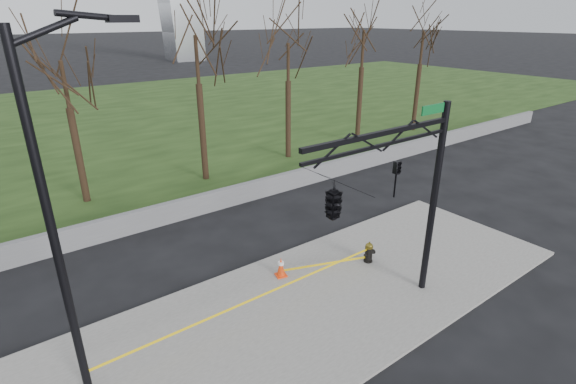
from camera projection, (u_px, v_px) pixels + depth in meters
ground at (313, 306)px, 12.97m from camera, size 500.00×500.00×0.00m
sidewalk at (313, 304)px, 12.95m from camera, size 18.00×6.00×0.10m
grass_strip at (77, 123)px, 35.17m from camera, size 120.00×40.00×0.06m
guardrail at (195, 206)px, 18.73m from camera, size 60.00×0.30×0.90m
tree_row at (141, 112)px, 20.07m from camera, size 44.97×4.00×7.93m
fire_hydrant at (369, 252)px, 15.01m from camera, size 0.48×0.31×0.77m
traffic_cone at (281, 267)px, 14.18m from camera, size 0.43×0.43×0.68m
street_light at (59, 205)px, 8.36m from camera, size 2.39×0.48×8.21m
traffic_signal_mast at (357, 192)px, 10.40m from camera, size 5.10×2.49×6.00m
caution_tape at (277, 288)px, 12.94m from camera, size 9.31×1.14×0.40m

